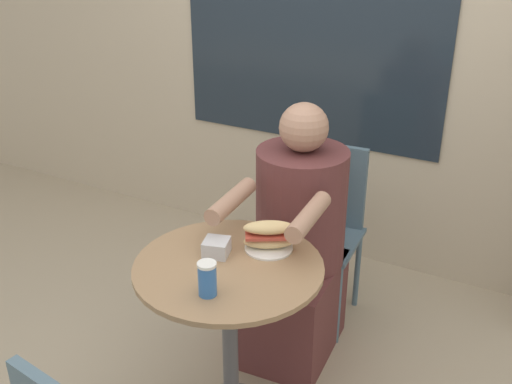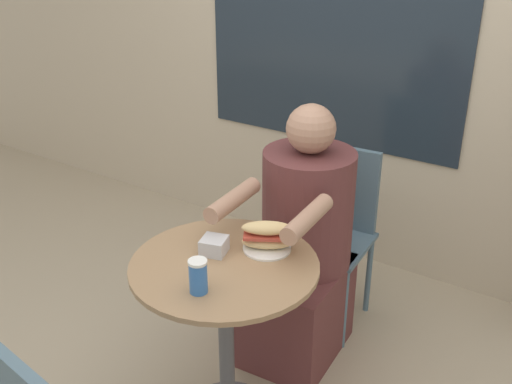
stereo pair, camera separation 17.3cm
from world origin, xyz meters
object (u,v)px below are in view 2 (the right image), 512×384
(diner_chair, at_px, (336,219))
(seated_diner, at_px, (302,255))
(sandwich_on_plate, at_px, (267,237))
(cafe_table, at_px, (225,309))
(drink_cup, at_px, (198,276))

(diner_chair, bearing_deg, seated_diner, 87.53)
(seated_diner, bearing_deg, sandwich_on_plate, 94.46)
(cafe_table, xyz_separation_m, seated_diner, (0.02, 0.55, -0.04))
(diner_chair, height_order, sandwich_on_plate, diner_chair)
(diner_chair, xyz_separation_m, sandwich_on_plate, (0.07, -0.73, 0.27))
(diner_chair, distance_m, sandwich_on_plate, 0.79)
(cafe_table, xyz_separation_m, drink_cup, (0.03, -0.19, 0.26))
(cafe_table, height_order, sandwich_on_plate, sandwich_on_plate)
(diner_chair, relative_size, sandwich_on_plate, 4.32)
(sandwich_on_plate, distance_m, drink_cup, 0.36)
(cafe_table, distance_m, diner_chair, 0.90)
(seated_diner, xyz_separation_m, sandwich_on_plate, (0.06, -0.38, 0.29))
(drink_cup, bearing_deg, cafe_table, 100.28)
(cafe_table, bearing_deg, seated_diner, 88.05)
(diner_chair, bearing_deg, sandwich_on_plate, 91.15)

